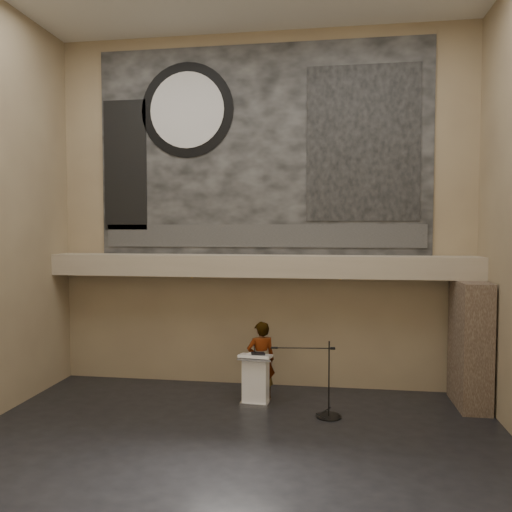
# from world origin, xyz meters

# --- Properties ---
(floor) EXTENTS (10.00, 10.00, 0.00)m
(floor) POSITION_xyz_m (0.00, 0.00, 0.00)
(floor) COLOR black
(floor) RESTS_ON ground
(wall_back) EXTENTS (10.00, 0.02, 8.50)m
(wall_back) POSITION_xyz_m (0.00, 4.00, 4.25)
(wall_back) COLOR #816D52
(wall_back) RESTS_ON floor
(wall_front) EXTENTS (10.00, 0.02, 8.50)m
(wall_front) POSITION_xyz_m (0.00, -4.00, 4.25)
(wall_front) COLOR #816D52
(wall_front) RESTS_ON floor
(soffit) EXTENTS (10.00, 0.80, 0.50)m
(soffit) POSITION_xyz_m (0.00, 3.60, 2.95)
(soffit) COLOR #9F917B
(soffit) RESTS_ON wall_back
(sprinkler_left) EXTENTS (0.04, 0.04, 0.06)m
(sprinkler_left) POSITION_xyz_m (-1.60, 3.55, 2.67)
(sprinkler_left) COLOR #B2893D
(sprinkler_left) RESTS_ON soffit
(sprinkler_right) EXTENTS (0.04, 0.04, 0.06)m
(sprinkler_right) POSITION_xyz_m (1.90, 3.55, 2.67)
(sprinkler_right) COLOR #B2893D
(sprinkler_right) RESTS_ON soffit
(banner) EXTENTS (8.00, 0.05, 5.00)m
(banner) POSITION_xyz_m (0.00, 3.97, 5.70)
(banner) COLOR black
(banner) RESTS_ON wall_back
(banner_text_strip) EXTENTS (7.76, 0.02, 0.55)m
(banner_text_strip) POSITION_xyz_m (0.00, 3.93, 3.65)
(banner_text_strip) COLOR #303030
(banner_text_strip) RESTS_ON banner
(banner_clock_rim) EXTENTS (2.30, 0.02, 2.30)m
(banner_clock_rim) POSITION_xyz_m (-1.80, 3.93, 6.70)
(banner_clock_rim) COLOR black
(banner_clock_rim) RESTS_ON banner
(banner_clock_face) EXTENTS (1.84, 0.02, 1.84)m
(banner_clock_face) POSITION_xyz_m (-1.80, 3.91, 6.70)
(banner_clock_face) COLOR silver
(banner_clock_face) RESTS_ON banner
(banner_building_print) EXTENTS (2.60, 0.02, 3.60)m
(banner_building_print) POSITION_xyz_m (2.40, 3.93, 5.80)
(banner_building_print) COLOR black
(banner_building_print) RESTS_ON banner
(banner_brick_print) EXTENTS (1.10, 0.02, 3.20)m
(banner_brick_print) POSITION_xyz_m (-3.40, 3.93, 5.40)
(banner_brick_print) COLOR black
(banner_brick_print) RESTS_ON banner
(stone_pier) EXTENTS (0.60, 1.40, 2.70)m
(stone_pier) POSITION_xyz_m (4.65, 3.15, 1.35)
(stone_pier) COLOR #45352A
(stone_pier) RESTS_ON floor
(lectern) EXTENTS (0.72, 0.55, 1.13)m
(lectern) POSITION_xyz_m (0.08, 2.57, 0.55)
(lectern) COLOR silver
(lectern) RESTS_ON floor
(binder) EXTENTS (0.34, 0.29, 0.04)m
(binder) POSITION_xyz_m (0.14, 2.56, 1.12)
(binder) COLOR black
(binder) RESTS_ON lectern
(papers) EXTENTS (0.31, 0.36, 0.00)m
(papers) POSITION_xyz_m (-0.01, 2.55, 1.10)
(papers) COLOR silver
(papers) RESTS_ON lectern
(speaker_person) EXTENTS (0.75, 0.63, 1.76)m
(speaker_person) POSITION_xyz_m (0.16, 2.91, 0.88)
(speaker_person) COLOR beige
(speaker_person) RESTS_ON floor
(mic_stand) EXTENTS (1.42, 0.52, 1.55)m
(mic_stand) POSITION_xyz_m (1.62, 2.06, 0.22)
(mic_stand) COLOR black
(mic_stand) RESTS_ON floor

